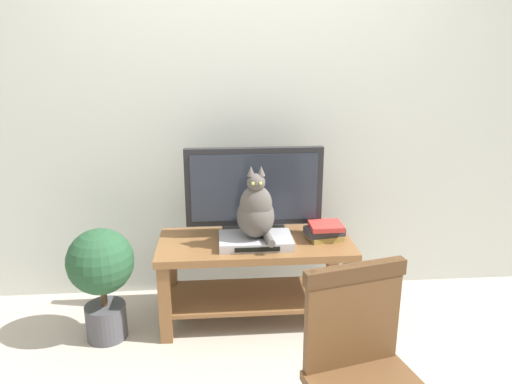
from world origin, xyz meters
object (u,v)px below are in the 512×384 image
at_px(cat, 256,211).
at_px(wooden_chair, 365,369).
at_px(media_box, 256,241).
at_px(book_stack, 325,231).
at_px(potted_plant, 102,273).
at_px(tv, 254,191).
at_px(tv_stand, 255,265).

height_order(cat, wooden_chair, cat).
xyz_separation_m(media_box, book_stack, (0.43, 0.05, 0.03)).
xyz_separation_m(cat, potted_plant, (-0.89, -0.07, -0.32)).
height_order(media_box, cat, cat).
height_order(tv, cat, tv).
distance_m(tv_stand, wooden_chair, 1.29).
relative_size(tv_stand, wooden_chair, 1.30).
height_order(tv_stand, book_stack, book_stack).
bearing_deg(wooden_chair, tv_stand, 103.71).
height_order(tv, media_box, tv).
xyz_separation_m(wooden_chair, potted_plant, (-1.19, 1.10, -0.11)).
bearing_deg(media_box, tv, 88.75).
relative_size(cat, wooden_chair, 0.49).
bearing_deg(tv, cat, -90.75).
height_order(cat, potted_plant, cat).
bearing_deg(cat, tv, 89.25).
relative_size(tv_stand, cat, 2.66).
distance_m(tv, cat, 0.17).
relative_size(media_box, wooden_chair, 0.48).
distance_m(cat, wooden_chair, 1.23).
height_order(cat, book_stack, cat).
distance_m(media_box, potted_plant, 0.90).
xyz_separation_m(cat, wooden_chair, (0.30, -1.17, -0.21)).
height_order(media_box, wooden_chair, wooden_chair).
distance_m(tv_stand, potted_plant, 0.90).
bearing_deg(cat, wooden_chair, -75.45).
height_order(wooden_chair, book_stack, wooden_chair).
bearing_deg(tv, potted_plant, -165.41).
distance_m(media_box, wooden_chair, 1.22).
distance_m(tv, media_box, 0.30).
relative_size(tv, book_stack, 3.38).
relative_size(cat, potted_plant, 0.65).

